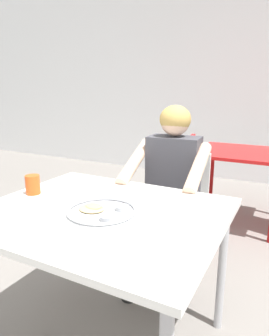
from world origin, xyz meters
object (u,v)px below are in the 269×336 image
at_px(table_foreground, 102,224).
at_px(thali_tray, 102,211).
at_px(table_background_red, 241,160).
at_px(drinking_cup, 33,184).
at_px(chair_red_left, 179,168).
at_px(chair_foreground, 177,201).
at_px(diner_foreground, 169,181).

bearing_deg(table_foreground, thali_tray, -51.10).
bearing_deg(table_background_red, drinking_cup, -111.69).
distance_m(thali_tray, drinking_cup, 0.48).
bearing_deg(chair_red_left, table_foreground, -80.95).
relative_size(chair_foreground, chair_red_left, 1.03).
distance_m(drinking_cup, chair_foreground, 1.07).
xyz_separation_m(chair_foreground, diner_foreground, (0.01, -0.22, 0.22)).
relative_size(table_foreground, thali_tray, 3.52).
relative_size(diner_foreground, chair_red_left, 1.45).
distance_m(thali_tray, diner_foreground, 0.73).
bearing_deg(diner_foreground, chair_foreground, 93.47).
relative_size(chair_foreground, table_background_red, 1.04).
xyz_separation_m(drinking_cup, chair_red_left, (0.14, 1.92, -0.33)).
distance_m(chair_foreground, chair_red_left, 1.09).
bearing_deg(drinking_cup, chair_red_left, 85.84).
distance_m(drinking_cup, diner_foreground, 0.85).
distance_m(thali_tray, table_background_red, 2.01).
height_order(table_foreground, chair_red_left, chair_red_left).
xyz_separation_m(diner_foreground, chair_red_left, (-0.37, 1.25, -0.24)).
height_order(thali_tray, drinking_cup, drinking_cup).
bearing_deg(table_foreground, diner_foreground, 84.70).
distance_m(drinking_cup, table_background_red, 2.09).
bearing_deg(chair_red_left, chair_foreground, -70.67).
xyz_separation_m(chair_foreground, table_background_red, (0.27, 1.04, 0.13)).
distance_m(drinking_cup, chair_red_left, 1.96).
height_order(table_foreground, diner_foreground, diner_foreground).
bearing_deg(chair_red_left, thali_tray, -80.35).
bearing_deg(drinking_cup, diner_foreground, 52.68).
relative_size(table_foreground, table_background_red, 1.35).
xyz_separation_m(thali_tray, drinking_cup, (-0.48, 0.05, 0.04)).
bearing_deg(chair_foreground, drinking_cup, -119.11).
xyz_separation_m(drinking_cup, diner_foreground, (0.51, 0.67, -0.09)).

